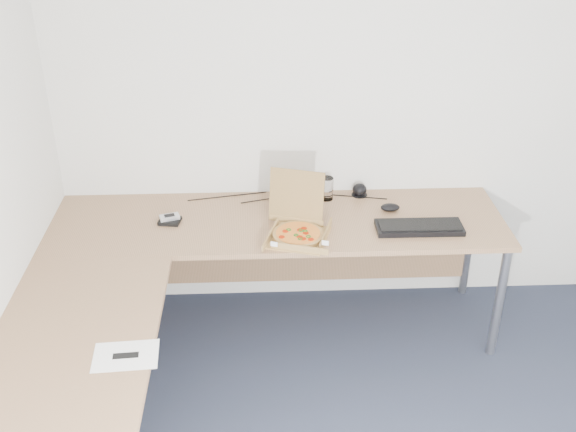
{
  "coord_description": "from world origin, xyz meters",
  "views": [
    {
      "loc": [
        -0.59,
        -1.91,
        2.59
      ],
      "look_at": [
        -0.45,
        1.28,
        0.82
      ],
      "focal_mm": 42.88,
      "sensor_mm": 36.0,
      "label": 1
    }
  ],
  "objects_px": {
    "desk": "(216,268)",
    "keyboard": "(419,227)",
    "wallet": "(170,221)",
    "drinking_glass": "(327,188)",
    "pizza_box": "(298,230)"
  },
  "relations": [
    {
      "from": "drinking_glass",
      "to": "wallet",
      "type": "xyz_separation_m",
      "value": [
        -0.89,
        -0.24,
        -0.06
      ]
    },
    {
      "from": "desk",
      "to": "wallet",
      "type": "distance_m",
      "value": 0.51
    },
    {
      "from": "wallet",
      "to": "desk",
      "type": "bearing_deg",
      "value": -48.3
    },
    {
      "from": "wallet",
      "to": "pizza_box",
      "type": "bearing_deg",
      "value": -5.45
    },
    {
      "from": "pizza_box",
      "to": "keyboard",
      "type": "height_order",
      "value": "pizza_box"
    },
    {
      "from": "keyboard",
      "to": "desk",
      "type": "bearing_deg",
      "value": -164.83
    },
    {
      "from": "pizza_box",
      "to": "keyboard",
      "type": "bearing_deg",
      "value": 20.6
    },
    {
      "from": "drinking_glass",
      "to": "wallet",
      "type": "distance_m",
      "value": 0.92
    },
    {
      "from": "desk",
      "to": "drinking_glass",
      "type": "xyz_separation_m",
      "value": [
        0.61,
        0.67,
        0.1
      ]
    },
    {
      "from": "desk",
      "to": "keyboard",
      "type": "bearing_deg",
      "value": 14.75
    },
    {
      "from": "pizza_box",
      "to": "drinking_glass",
      "type": "height_order",
      "value": "pizza_box"
    },
    {
      "from": "wallet",
      "to": "drinking_glass",
      "type": "bearing_deg",
      "value": 24.52
    },
    {
      "from": "desk",
      "to": "wallet",
      "type": "height_order",
      "value": "wallet"
    },
    {
      "from": "pizza_box",
      "to": "desk",
      "type": "bearing_deg",
      "value": -132.98
    },
    {
      "from": "desk",
      "to": "drinking_glass",
      "type": "relative_size",
      "value": 18.6
    }
  ]
}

